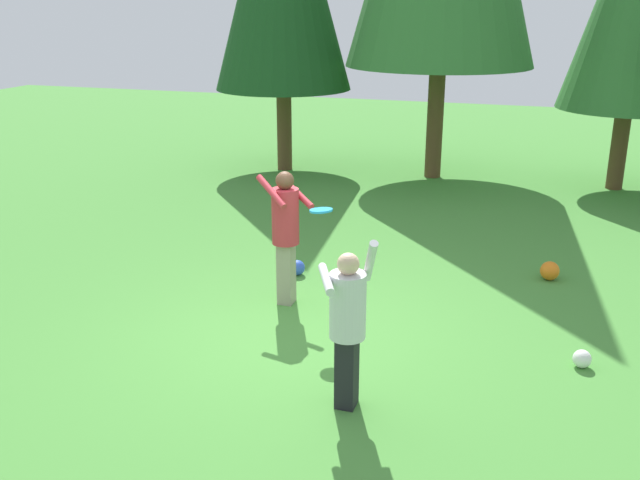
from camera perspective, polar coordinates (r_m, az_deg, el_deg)
ground_plane at (r=8.47m, az=-1.71°, el=-7.28°), size 40.00×40.00×0.00m
person_thrower at (r=6.62m, az=2.21°, el=-6.22°), size 0.63×0.62×1.71m
person_catcher at (r=8.87m, az=-2.77°, el=1.10°), size 0.75×0.72×1.73m
frisbee at (r=8.20m, az=0.08°, el=2.38°), size 0.38×0.38×0.05m
ball_blue at (r=10.08m, az=-1.82°, el=-2.22°), size 0.22×0.22×0.22m
ball_white at (r=8.14m, az=20.20°, el=-8.90°), size 0.20×0.20×0.20m
ball_orange at (r=10.40m, az=17.88°, el=-2.35°), size 0.26×0.26×0.26m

